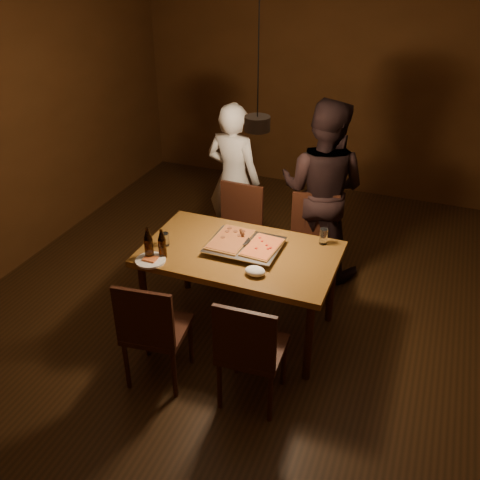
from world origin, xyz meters
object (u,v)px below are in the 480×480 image
(chair_near_right, at_px, (249,345))
(diner_dark, at_px, (322,190))
(plate_slice, at_px, (150,260))
(pendant_lamp, at_px, (257,122))
(chair_far_right, at_px, (313,235))
(dining_table, at_px, (240,259))
(beer_bottle_b, at_px, (162,244))
(diner_white, at_px, (233,180))
(chair_far_left, at_px, (237,223))
(pizza_tray, at_px, (245,247))
(chair_near_left, at_px, (151,325))
(beer_bottle_a, at_px, (148,243))

(chair_near_right, xyz_separation_m, diner_dark, (0.01, 1.89, 0.31))
(plate_slice, bearing_deg, pendant_lamp, 34.80)
(chair_far_right, height_order, diner_dark, diner_dark)
(chair_near_right, xyz_separation_m, pendant_lamp, (-0.27, 0.84, 1.22))
(pendant_lamp, bearing_deg, dining_table, -138.00)
(beer_bottle_b, height_order, pendant_lamp, pendant_lamp)
(dining_table, xyz_separation_m, diner_white, (-0.54, 1.22, 0.09))
(chair_far_left, height_order, diner_dark, diner_dark)
(diner_white, bearing_deg, chair_far_left, 122.92)
(plate_slice, bearing_deg, pizza_tray, 34.98)
(beer_bottle_b, bearing_deg, chair_near_left, -71.66)
(chair_far_right, bearing_deg, pendant_lamp, 58.16)
(pizza_tray, relative_size, beer_bottle_a, 2.14)
(chair_near_left, xyz_separation_m, plate_slice, (-0.23, 0.43, 0.22))
(beer_bottle_b, bearing_deg, beer_bottle_a, -148.77)
(chair_near_right, height_order, pizza_tray, chair_near_right)
(pizza_tray, relative_size, plate_slice, 2.41)
(dining_table, height_order, beer_bottle_a, beer_bottle_a)
(chair_far_right, bearing_deg, beer_bottle_a, 39.20)
(chair_far_right, xyz_separation_m, beer_bottle_a, (-0.98, -1.16, 0.34))
(plate_slice, bearing_deg, dining_table, 33.46)
(diner_dark, xyz_separation_m, pendant_lamp, (-0.27, -1.05, 0.92))
(chair_near_left, xyz_separation_m, chair_near_right, (0.70, 0.05, 0.00))
(diner_dark, height_order, pendant_lamp, pendant_lamp)
(chair_near_right, bearing_deg, plate_slice, 155.30)
(dining_table, xyz_separation_m, plate_slice, (-0.57, -0.38, 0.08))
(chair_far_right, distance_m, beer_bottle_a, 1.56)
(dining_table, distance_m, chair_far_right, 0.92)
(dining_table, relative_size, chair_far_right, 3.06)
(pizza_tray, relative_size, beer_bottle_b, 2.37)
(diner_dark, distance_m, pendant_lamp, 1.42)
(plate_slice, distance_m, diner_white, 1.59)
(chair_far_left, bearing_deg, beer_bottle_a, 78.31)
(chair_far_left, bearing_deg, beer_bottle_b, 82.04)
(chair_far_right, relative_size, beer_bottle_b, 2.11)
(chair_far_right, relative_size, diner_white, 0.32)
(pizza_tray, height_order, pendant_lamp, pendant_lamp)
(dining_table, distance_m, pendant_lamp, 1.09)
(dining_table, height_order, pizza_tray, pizza_tray)
(chair_near_right, height_order, beer_bottle_b, beer_bottle_b)
(chair_far_left, height_order, pendant_lamp, pendant_lamp)
(beer_bottle_b, bearing_deg, pendant_lamp, 31.33)
(chair_near_right, bearing_deg, pizza_tray, 110.39)
(chair_near_left, xyz_separation_m, pizza_tray, (0.37, 0.85, 0.24))
(dining_table, bearing_deg, diner_dark, 72.07)
(chair_near_left, height_order, diner_dark, diner_dark)
(dining_table, relative_size, diner_dark, 0.89)
(chair_far_right, distance_m, chair_near_right, 1.58)
(chair_near_left, distance_m, plate_slice, 0.54)
(pizza_tray, distance_m, diner_white, 1.31)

